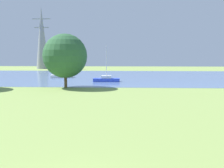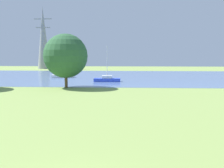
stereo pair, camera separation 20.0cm
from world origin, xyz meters
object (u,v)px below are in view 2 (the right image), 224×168
Objects in this scene: sailboat_white at (63,76)px; electricity_pylon at (43,38)px; sailboat_blue at (107,79)px; tree_west_far at (66,56)px.

sailboat_white is 0.33× the size of electricity_pylon.
sailboat_blue is at bearing -59.08° from electricity_pylon.
sailboat_white is at bearing -65.86° from electricity_pylon.
sailboat_blue is 12.64m from sailboat_white.
tree_west_far is at bearing -74.24° from sailboat_white.
tree_west_far is 57.02m from electricity_pylon.
sailboat_white is at bearing 142.73° from sailboat_blue.
sailboat_white reaches higher than sailboat_blue.
sailboat_blue is at bearing -37.27° from sailboat_white.
sailboat_white is at bearing 105.76° from tree_west_far.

